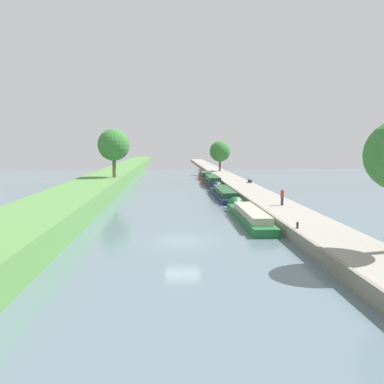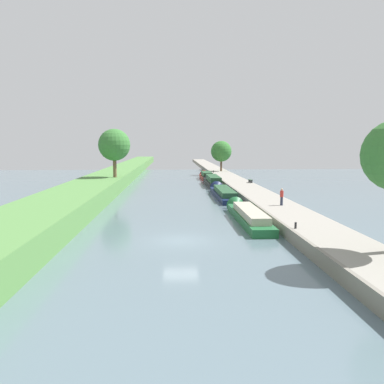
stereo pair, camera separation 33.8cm
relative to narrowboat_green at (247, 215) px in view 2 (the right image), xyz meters
name	(u,v)px [view 2 (the right image)]	position (x,y,z in m)	size (l,w,h in m)	color
ground_plane	(181,240)	(-6.16, -7.27, -0.52)	(160.00, 160.00, 0.00)	slate
left_grassy_bank	(23,228)	(-17.16, -7.27, 0.48)	(6.32, 260.00, 1.98)	#518442
right_towpath	(318,233)	(3.78, -7.27, -0.07)	(4.22, 260.00, 0.90)	gray
stone_quay	(287,233)	(1.55, -7.27, -0.04)	(0.25, 260.00, 0.95)	gray
narrowboat_green	(247,215)	(0.00, 0.00, 0.00)	(1.96, 13.94, 1.86)	#1E6033
narrowboat_navy	(223,193)	(-0.06, 16.70, -0.03)	(2.15, 15.62, 2.04)	#141E42
narrowboat_black	(212,181)	(0.07, 31.61, 0.15)	(2.14, 14.01, 2.27)	black
narrowboat_red	(206,176)	(0.05, 43.76, 0.05)	(2.15, 10.29, 2.16)	maroon
tree_rightbank_midnear	(221,151)	(4.15, 52.66, 4.75)	(4.58, 4.58, 6.68)	brown
tree_leftbank_downstream	(114,145)	(-15.17, 23.91, 6.20)	(4.66, 4.66, 7.09)	brown
person_walking	(282,196)	(3.93, 2.89, 1.25)	(0.34, 0.34, 1.66)	#282D42
mooring_bollard_near	(296,225)	(1.97, -7.80, 0.60)	(0.16, 0.16, 0.45)	black
mooring_bollard_far	(213,172)	(1.97, 48.17, 0.60)	(0.16, 0.16, 0.45)	black
park_bench	(250,180)	(5.44, 25.96, 0.73)	(0.44, 1.50, 0.47)	#333338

